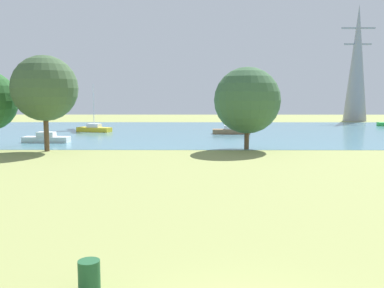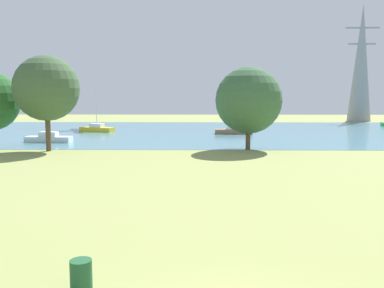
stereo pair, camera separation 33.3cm
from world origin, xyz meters
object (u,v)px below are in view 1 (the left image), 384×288
object	(u,v)px
tree_west_near	(247,100)
sailboat_brown	(231,130)
sailboat_yellow	(94,129)
litter_bin	(89,276)
electricity_pylon	(357,63)
tree_west_far	(45,88)
sailboat_white	(46,138)

from	to	relation	value
tree_west_near	sailboat_brown	bearing A→B (deg)	90.31
sailboat_yellow	tree_west_near	bearing A→B (deg)	-45.28
litter_bin	electricity_pylon	world-z (taller)	electricity_pylon
litter_bin	sailboat_yellow	xyz separation A→B (m)	(-11.18, 47.14, 0.06)
sailboat_yellow	electricity_pylon	bearing A→B (deg)	29.01
sailboat_yellow	sailboat_brown	xyz separation A→B (m)	(18.51, -3.12, 0.02)
litter_bin	tree_west_far	bearing A→B (deg)	111.41
litter_bin	sailboat_yellow	bearing A→B (deg)	103.34
sailboat_white	tree_west_far	world-z (taller)	tree_west_far
litter_bin	sailboat_white	xyz separation A→B (m)	(-13.10, 33.99, 0.05)
sailboat_white	tree_west_near	size ratio (longest dim) A/B	0.71
sailboat_brown	sailboat_yellow	bearing A→B (deg)	170.44
electricity_pylon	tree_west_far	bearing A→B (deg)	-134.53
sailboat_yellow	electricity_pylon	xyz separation A→B (m)	(44.96, 24.93, 10.63)
sailboat_white	electricity_pylon	xyz separation A→B (m)	(46.88, 38.08, 10.64)
tree_west_far	electricity_pylon	world-z (taller)	electricity_pylon
litter_bin	sailboat_white	distance (m)	36.43
litter_bin	tree_west_far	world-z (taller)	tree_west_far
sailboat_white	tree_west_far	size ratio (longest dim) A/B	0.63
tree_west_far	tree_west_near	size ratio (longest dim) A/B	1.12
sailboat_white	tree_west_far	distance (m)	9.05
sailboat_yellow	sailboat_brown	world-z (taller)	sailboat_brown
sailboat_brown	tree_west_near	size ratio (longest dim) A/B	1.02
tree_west_near	electricity_pylon	world-z (taller)	electricity_pylon
tree_west_near	electricity_pylon	bearing A→B (deg)	58.91
sailboat_brown	tree_west_near	bearing A→B (deg)	-89.69
sailboat_brown	sailboat_white	world-z (taller)	sailboat_brown
sailboat_brown	tree_west_far	bearing A→B (deg)	-136.41
sailboat_brown	electricity_pylon	world-z (taller)	electricity_pylon
tree_west_far	electricity_pylon	size ratio (longest dim) A/B	0.38
sailboat_yellow	electricity_pylon	distance (m)	52.50
tree_west_far	sailboat_yellow	bearing A→B (deg)	91.72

